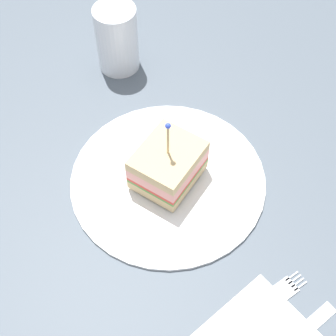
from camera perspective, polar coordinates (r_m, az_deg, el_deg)
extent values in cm
cube|color=#4C5660|center=(67.00, 0.00, -1.94)|extent=(119.61, 119.61, 2.00)
cylinder|color=white|center=(65.76, 0.00, -1.24)|extent=(26.18, 26.18, 0.97)
cube|color=tan|center=(64.49, 0.03, -1.00)|extent=(11.14, 10.72, 1.44)
cube|color=#478438|center=(63.72, 0.03, -0.54)|extent=(11.14, 10.72, 0.40)
cube|color=red|center=(63.35, 0.03, -0.31)|extent=(11.14, 10.72, 0.50)
cube|color=#E59389|center=(62.49, 0.03, 0.24)|extent=(11.14, 10.72, 1.61)
cube|color=tan|center=(61.24, 0.03, 1.06)|extent=(11.14, 10.72, 1.44)
cylinder|color=tan|center=(58.89, 0.03, 2.73)|extent=(0.30, 0.30, 5.87)
sphere|color=blue|center=(56.59, 0.03, 4.54)|extent=(0.70, 0.70, 0.70)
cylinder|color=#B74C33|center=(78.43, -5.86, 13.93)|extent=(5.68, 5.68, 7.78)
cylinder|color=white|center=(77.51, -5.95, 14.72)|extent=(6.45, 6.45, 10.60)
cube|color=silver|center=(58.39, 8.70, -17.11)|extent=(8.27, 2.22, 0.35)
cube|color=silver|center=(60.38, 13.14, -13.78)|extent=(3.96, 2.86, 0.35)
cube|color=silver|center=(61.13, 15.16, -13.10)|extent=(2.00, 0.57, 0.35)
cube|color=silver|center=(61.21, 14.84, -12.76)|extent=(2.00, 0.57, 0.35)
cube|color=silver|center=(61.28, 14.51, -12.42)|extent=(2.00, 0.57, 0.35)
cube|color=silver|center=(61.37, 14.19, -12.08)|extent=(2.00, 0.57, 0.35)
cube|color=silver|center=(59.84, 16.33, -17.07)|extent=(7.15, 3.17, 0.24)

